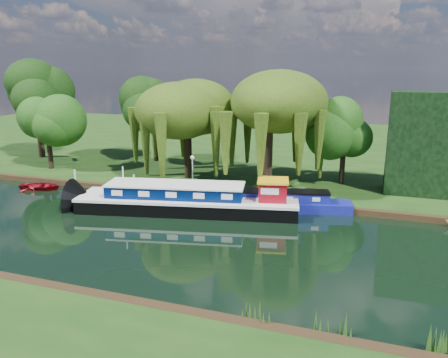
% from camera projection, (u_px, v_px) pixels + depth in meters
% --- Properties ---
extents(ground, '(120.00, 120.00, 0.00)m').
position_uv_depth(ground, '(122.00, 230.00, 28.26)').
color(ground, black).
extents(far_bank, '(120.00, 52.00, 0.45)m').
position_uv_depth(far_bank, '(257.00, 144.00, 59.36)').
color(far_bank, '#13340E').
rests_on(far_bank, ground).
extents(dutch_barge, '(16.37, 6.83, 3.37)m').
position_uv_depth(dutch_barge, '(189.00, 200.00, 31.79)').
color(dutch_barge, black).
rests_on(dutch_barge, ground).
extents(narrowboat, '(11.14, 4.43, 1.61)m').
position_uv_depth(narrowboat, '(275.00, 203.00, 32.13)').
color(narrowboat, navy).
rests_on(narrowboat, ground).
extents(red_dinghy, '(4.02, 3.25, 0.74)m').
position_uv_depth(red_dinghy, '(41.00, 189.00, 37.83)').
color(red_dinghy, maroon).
rests_on(red_dinghy, ground).
extents(willow_left, '(6.94, 6.94, 8.32)m').
position_uv_depth(willow_left, '(187.00, 111.00, 38.64)').
color(willow_left, black).
rests_on(willow_left, far_bank).
extents(willow_right, '(7.19, 7.19, 8.76)m').
position_uv_depth(willow_right, '(269.00, 111.00, 35.19)').
color(willow_right, black).
rests_on(willow_right, far_bank).
extents(tree_far_left, '(4.36, 4.36, 7.03)m').
position_uv_depth(tree_far_left, '(47.00, 120.00, 42.60)').
color(tree_far_left, black).
rests_on(tree_far_left, far_bank).
extents(tree_far_back, '(5.75, 5.75, 9.67)m').
position_uv_depth(tree_far_back, '(36.00, 96.00, 47.74)').
color(tree_far_back, black).
rests_on(tree_far_back, far_bank).
extents(tree_far_mid, '(4.99, 4.99, 8.17)m').
position_uv_depth(tree_far_mid, '(154.00, 108.00, 46.02)').
color(tree_far_mid, black).
rests_on(tree_far_mid, far_bank).
extents(tree_far_right, '(3.91, 3.91, 6.39)m').
position_uv_depth(tree_far_right, '(345.00, 133.00, 36.89)').
color(tree_far_right, black).
rests_on(tree_far_right, far_bank).
extents(conifer_hedge, '(6.00, 3.00, 8.00)m').
position_uv_depth(conifer_hedge, '(428.00, 144.00, 34.00)').
color(conifer_hedge, black).
rests_on(conifer_hedge, far_bank).
extents(lamppost, '(0.36, 0.36, 2.56)m').
position_uv_depth(lamppost, '(192.00, 162.00, 37.13)').
color(lamppost, silver).
rests_on(lamppost, far_bank).
extents(mooring_posts, '(19.16, 0.16, 1.00)m').
position_uv_depth(mooring_posts, '(171.00, 184.00, 35.88)').
color(mooring_posts, silver).
rests_on(mooring_posts, far_bank).
extents(reeds_near, '(33.70, 1.50, 1.10)m').
position_uv_depth(reeds_near, '(166.00, 296.00, 19.01)').
color(reeds_near, '#1F4713').
rests_on(reeds_near, ground).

